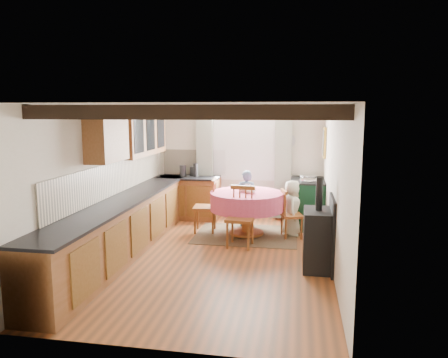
% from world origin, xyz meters
% --- Properties ---
extents(floor, '(3.60, 5.50, 0.00)m').
position_xyz_m(floor, '(0.00, 0.00, 0.00)').
color(floor, '#A65829').
rests_on(floor, ground).
extents(ceiling, '(3.60, 5.50, 0.00)m').
position_xyz_m(ceiling, '(0.00, 0.00, 2.40)').
color(ceiling, white).
rests_on(ceiling, ground).
extents(wall_back, '(3.60, 0.00, 2.40)m').
position_xyz_m(wall_back, '(0.00, 2.75, 1.20)').
color(wall_back, silver).
rests_on(wall_back, ground).
extents(wall_front, '(3.60, 0.00, 2.40)m').
position_xyz_m(wall_front, '(0.00, -2.75, 1.20)').
color(wall_front, silver).
rests_on(wall_front, ground).
extents(wall_left, '(0.00, 5.50, 2.40)m').
position_xyz_m(wall_left, '(-1.80, 0.00, 1.20)').
color(wall_left, silver).
rests_on(wall_left, ground).
extents(wall_right, '(0.00, 5.50, 2.40)m').
position_xyz_m(wall_right, '(1.80, 0.00, 1.20)').
color(wall_right, silver).
rests_on(wall_right, ground).
extents(beam_a, '(3.60, 0.16, 0.16)m').
position_xyz_m(beam_a, '(0.00, -2.00, 2.31)').
color(beam_a, black).
rests_on(beam_a, ceiling).
extents(beam_b, '(3.60, 0.16, 0.16)m').
position_xyz_m(beam_b, '(0.00, -1.00, 2.31)').
color(beam_b, black).
rests_on(beam_b, ceiling).
extents(beam_c, '(3.60, 0.16, 0.16)m').
position_xyz_m(beam_c, '(0.00, 0.00, 2.31)').
color(beam_c, black).
rests_on(beam_c, ceiling).
extents(beam_d, '(3.60, 0.16, 0.16)m').
position_xyz_m(beam_d, '(0.00, 1.00, 2.31)').
color(beam_d, black).
rests_on(beam_d, ceiling).
extents(beam_e, '(3.60, 0.16, 0.16)m').
position_xyz_m(beam_e, '(0.00, 2.00, 2.31)').
color(beam_e, black).
rests_on(beam_e, ceiling).
extents(splash_left, '(0.02, 4.50, 0.55)m').
position_xyz_m(splash_left, '(-1.78, 0.30, 1.20)').
color(splash_left, beige).
rests_on(splash_left, wall_left).
extents(splash_back, '(1.40, 0.02, 0.55)m').
position_xyz_m(splash_back, '(-1.00, 2.73, 1.20)').
color(splash_back, beige).
rests_on(splash_back, wall_back).
extents(base_cabinet_left, '(0.60, 5.30, 0.88)m').
position_xyz_m(base_cabinet_left, '(-1.50, 0.00, 0.44)').
color(base_cabinet_left, brown).
rests_on(base_cabinet_left, floor).
extents(base_cabinet_back, '(1.30, 0.60, 0.88)m').
position_xyz_m(base_cabinet_back, '(-1.05, 2.45, 0.44)').
color(base_cabinet_back, brown).
rests_on(base_cabinet_back, floor).
extents(worktop_left, '(0.64, 5.30, 0.04)m').
position_xyz_m(worktop_left, '(-1.48, 0.00, 0.90)').
color(worktop_left, black).
rests_on(worktop_left, base_cabinet_left).
extents(worktop_back, '(1.30, 0.64, 0.04)m').
position_xyz_m(worktop_back, '(-1.05, 2.43, 0.90)').
color(worktop_back, black).
rests_on(worktop_back, base_cabinet_back).
extents(wall_cabinet_glass, '(0.34, 1.80, 0.90)m').
position_xyz_m(wall_cabinet_glass, '(-1.63, 1.20, 1.95)').
color(wall_cabinet_glass, brown).
rests_on(wall_cabinet_glass, wall_left).
extents(wall_cabinet_solid, '(0.34, 0.90, 0.70)m').
position_xyz_m(wall_cabinet_solid, '(-1.63, -0.30, 1.90)').
color(wall_cabinet_solid, brown).
rests_on(wall_cabinet_solid, wall_left).
extents(window_frame, '(1.34, 0.03, 1.54)m').
position_xyz_m(window_frame, '(0.10, 2.73, 1.60)').
color(window_frame, white).
rests_on(window_frame, wall_back).
extents(window_pane, '(1.20, 0.01, 1.40)m').
position_xyz_m(window_pane, '(0.10, 2.74, 1.60)').
color(window_pane, white).
rests_on(window_pane, wall_back).
extents(curtain_left, '(0.35, 0.10, 2.10)m').
position_xyz_m(curtain_left, '(-0.75, 2.65, 1.10)').
color(curtain_left, '#A0AA8E').
rests_on(curtain_left, wall_back).
extents(curtain_right, '(0.35, 0.10, 2.10)m').
position_xyz_m(curtain_right, '(0.95, 2.65, 1.10)').
color(curtain_right, '#A0AA8E').
rests_on(curtain_right, wall_back).
extents(curtain_rod, '(2.00, 0.03, 0.03)m').
position_xyz_m(curtain_rod, '(0.10, 2.65, 2.20)').
color(curtain_rod, black).
rests_on(curtain_rod, wall_back).
extents(wall_picture, '(0.04, 0.50, 0.60)m').
position_xyz_m(wall_picture, '(1.77, 2.30, 1.70)').
color(wall_picture, gold).
rests_on(wall_picture, wall_right).
extents(wall_plate, '(0.30, 0.02, 0.30)m').
position_xyz_m(wall_plate, '(1.05, 2.72, 1.70)').
color(wall_plate, silver).
rests_on(wall_plate, wall_back).
extents(rug, '(1.91, 1.48, 0.01)m').
position_xyz_m(rug, '(0.34, 1.34, 0.01)').
color(rug, '#4A3B25').
rests_on(rug, floor).
extents(dining_table, '(1.36, 1.36, 0.82)m').
position_xyz_m(dining_table, '(0.34, 1.34, 0.41)').
color(dining_table, '#B6334B').
rests_on(dining_table, floor).
extents(chair_near, '(0.50, 0.51, 1.05)m').
position_xyz_m(chair_near, '(0.31, 0.63, 0.53)').
color(chair_near, brown).
rests_on(chair_near, floor).
extents(chair_left, '(0.50, 0.48, 1.04)m').
position_xyz_m(chair_left, '(-0.48, 1.44, 0.52)').
color(chair_left, brown).
rests_on(chair_left, floor).
extents(chair_right, '(0.49, 0.48, 0.90)m').
position_xyz_m(chair_right, '(1.17, 1.35, 0.45)').
color(chair_right, brown).
rests_on(chair_right, floor).
extents(aga_range, '(0.69, 1.06, 0.98)m').
position_xyz_m(aga_range, '(1.47, 2.21, 0.49)').
color(aga_range, black).
rests_on(aga_range, floor).
extents(cast_iron_stove, '(0.41, 0.69, 1.38)m').
position_xyz_m(cast_iron_stove, '(1.58, -0.21, 0.69)').
color(cast_iron_stove, black).
rests_on(cast_iron_stove, floor).
extents(child_far, '(0.44, 0.31, 1.15)m').
position_xyz_m(child_far, '(0.25, 1.96, 0.58)').
color(child_far, '#435C76').
rests_on(child_far, floor).
extents(child_right, '(0.34, 0.52, 1.05)m').
position_xyz_m(child_right, '(1.17, 1.50, 0.52)').
color(child_right, beige).
rests_on(child_right, floor).
extents(bowl_a, '(0.24, 0.24, 0.06)m').
position_xyz_m(bowl_a, '(0.29, 1.38, 0.85)').
color(bowl_a, silver).
rests_on(bowl_a, dining_table).
extents(bowl_b, '(0.26, 0.26, 0.06)m').
position_xyz_m(bowl_b, '(0.41, 1.27, 0.85)').
color(bowl_b, silver).
rests_on(bowl_b, dining_table).
extents(cup, '(0.14, 0.14, 0.10)m').
position_xyz_m(cup, '(0.32, 1.68, 0.87)').
color(cup, silver).
rests_on(cup, dining_table).
extents(canister_tall, '(0.14, 0.14, 0.24)m').
position_xyz_m(canister_tall, '(-1.19, 2.44, 1.04)').
color(canister_tall, '#262628').
rests_on(canister_tall, worktop_back).
extents(canister_wide, '(0.18, 0.18, 0.20)m').
position_xyz_m(canister_wide, '(-0.97, 2.56, 1.02)').
color(canister_wide, '#262628').
rests_on(canister_wide, worktop_back).
extents(canister_slim, '(0.10, 0.10, 0.29)m').
position_xyz_m(canister_slim, '(-0.91, 2.44, 1.07)').
color(canister_slim, '#262628').
rests_on(canister_slim, worktop_back).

